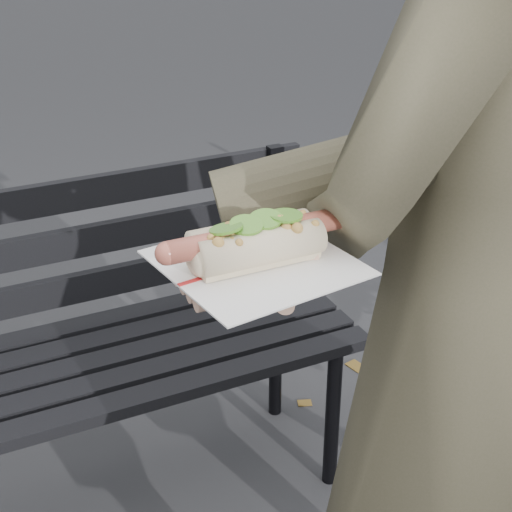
{
  "coord_description": "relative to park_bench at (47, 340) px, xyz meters",
  "views": [
    {
      "loc": [
        -0.25,
        -0.74,
        1.58
      ],
      "look_at": [
        0.07,
        -0.07,
        1.19
      ],
      "focal_mm": 55.0,
      "sensor_mm": 36.0,
      "label": 1
    }
  ],
  "objects": [
    {
      "name": "person",
      "position": [
        0.48,
        -0.9,
        0.43
      ],
      "size": [
        0.82,
        0.69,
        1.91
      ],
      "primitive_type": "imported",
      "rotation": [
        0.0,
        0.0,
        3.54
      ],
      "color": "#42402C",
      "rests_on": "ground"
    },
    {
      "name": "park_bench",
      "position": [
        0.0,
        0.0,
        0.0
      ],
      "size": [
        1.5,
        0.44,
        0.88
      ],
      "color": "black",
      "rests_on": "ground"
    },
    {
      "name": "held_hotdog",
      "position": [
        0.28,
        -0.93,
        0.7
      ],
      "size": [
        0.63,
        0.31,
        0.2
      ],
      "color": "#42402C"
    }
  ]
}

